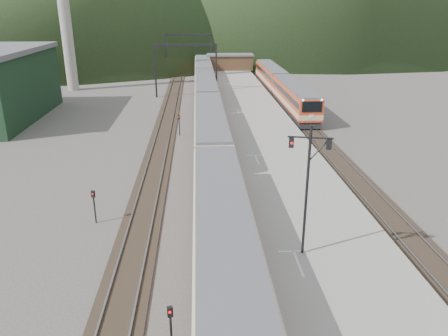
{
  "coord_description": "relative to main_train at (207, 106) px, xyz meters",
  "views": [
    {
      "loc": [
        -1.16,
        -12.88,
        13.36
      ],
      "look_at": [
        0.69,
        17.51,
        2.0
      ],
      "focal_mm": 35.0,
      "sensor_mm": 36.0,
      "label": 1
    }
  ],
  "objects": [
    {
      "name": "station_shed",
      "position": [
        5.6,
        39.31,
        0.49
      ],
      "size": [
        9.4,
        4.4,
        3.1
      ],
      "color": "#503923",
      "rests_on": "platform"
    },
    {
      "name": "signal_mast",
      "position": [
        4.24,
        -31.65,
        3.18
      ],
      "size": [
        2.16,
        0.64,
        6.98
      ],
      "color": "black",
      "rests_on": "platform"
    },
    {
      "name": "platform",
      "position": [
        5.6,
        -0.69,
        -1.58
      ],
      "size": [
        8.0,
        100.0,
        1.0
      ],
      "primitive_type": "cube",
      "color": "gray",
      "rests_on": "ground"
    },
    {
      "name": "second_train",
      "position": [
        11.5,
        14.11,
        -0.18
      ],
      "size": [
        2.74,
        37.34,
        3.34
      ],
      "color": "#C94422",
      "rests_on": "track_second"
    },
    {
      "name": "gantry_far",
      "position": [
        -2.85,
        41.31,
        3.51
      ],
      "size": [
        9.55,
        0.25,
        8.0
      ],
      "color": "black",
      "rests_on": "ground"
    },
    {
      "name": "short_signal_a",
      "position": [
        -2.42,
        -37.36,
        -0.61
      ],
      "size": [
        0.26,
        0.21,
        2.27
      ],
      "color": "black",
      "rests_on": "ground"
    },
    {
      "name": "main_train",
      "position": [
        0.0,
        0.0,
        0.0
      ],
      "size": [
        3.03,
        82.96,
        3.7
      ],
      "color": "beige",
      "rests_on": "track_main"
    },
    {
      "name": "track_second",
      "position": [
        11.5,
        1.31,
        -2.01
      ],
      "size": [
        2.6,
        200.0,
        0.23
      ],
      "color": "black",
      "rests_on": "ground"
    },
    {
      "name": "gantry_near",
      "position": [
        -2.85,
        16.31,
        3.51
      ],
      "size": [
        9.55,
        0.25,
        8.0
      ],
      "color": "black",
      "rests_on": "ground"
    },
    {
      "name": "track_main",
      "position": [
        0.0,
        1.31,
        -2.01
      ],
      "size": [
        2.6,
        200.0,
        0.23
      ],
      "color": "black",
      "rests_on": "ground"
    },
    {
      "name": "track_far",
      "position": [
        -5.0,
        1.31,
        -2.01
      ],
      "size": [
        2.6,
        200.0,
        0.23
      ],
      "color": "black",
      "rests_on": "ground"
    },
    {
      "name": "short_signal_c",
      "position": [
        -7.97,
        -25.57,
        -0.61
      ],
      "size": [
        0.26,
        0.23,
        2.27
      ],
      "color": "black",
      "rests_on": "ground"
    },
    {
      "name": "short_signal_b",
      "position": [
        -3.21,
        -5.33,
        -0.61
      ],
      "size": [
        0.22,
        0.16,
        2.27
      ],
      "color": "black",
      "rests_on": "ground"
    }
  ]
}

